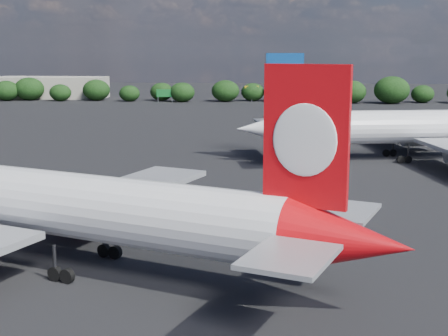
{
  "coord_description": "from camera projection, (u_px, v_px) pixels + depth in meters",
  "views": [
    {
      "loc": [
        20.22,
        -39.72,
        17.8
      ],
      "look_at": [
        16.0,
        12.0,
        8.0
      ],
      "focal_mm": 50.0,
      "sensor_mm": 36.0,
      "label": 1
    }
  ],
  "objects": [
    {
      "name": "terminal_building",
      "position": [
        50.0,
        87.0,
        236.31
      ],
      "size": [
        42.0,
        16.0,
        8.0
      ],
      "color": "#A39B8C",
      "rests_on": "ground"
    },
    {
      "name": "billboard_yellow",
      "position": [
        252.0,
        91.0,
        220.39
      ],
      "size": [
        5.0,
        0.3,
        5.5
      ],
      "color": "gold",
      "rests_on": "ground"
    },
    {
      "name": "ground",
      "position": [
        151.0,
        160.0,
        102.59
      ],
      "size": [
        500.0,
        500.0,
        0.0
      ],
      "primitive_type": "plane",
      "color": "black",
      "rests_on": "ground"
    },
    {
      "name": "highway_sign",
      "position": [
        165.0,
        93.0,
        217.05
      ],
      "size": [
        6.0,
        0.3,
        4.5
      ],
      "color": "#156C29",
      "rests_on": "ground"
    },
    {
      "name": "horizon_treeline",
      "position": [
        255.0,
        91.0,
        218.27
      ],
      "size": [
        199.27,
        16.28,
        9.28
      ],
      "color": "black",
      "rests_on": "ground"
    },
    {
      "name": "china_southern_airliner",
      "position": [
        404.0,
        128.0,
        102.38
      ],
      "size": [
        53.18,
        50.79,
        17.4
      ],
      "color": "white",
      "rests_on": "ground"
    },
    {
      "name": "qantas_airliner",
      "position": [
        76.0,
        208.0,
        50.96
      ],
      "size": [
        50.23,
        48.3,
        16.94
      ],
      "color": "white",
      "rests_on": "ground"
    }
  ]
}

